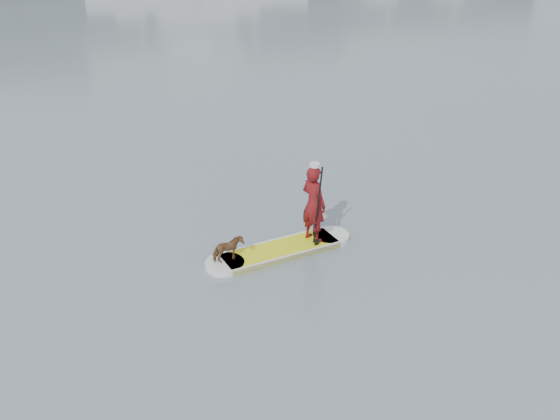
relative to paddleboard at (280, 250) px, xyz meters
name	(u,v)px	position (x,y,z in m)	size (l,w,h in m)	color
ground	(420,297)	(1.92, -2.40, -0.06)	(140.00, 140.00, 0.00)	slate
paddleboard	(280,250)	(0.00, 0.00, 0.00)	(3.28, 1.14, 0.12)	yellow
paddler	(314,204)	(0.78, 0.11, 0.90)	(0.61, 0.40, 1.68)	maroon
white_cap	(315,165)	(0.78, 0.11, 1.78)	(0.22, 0.22, 0.07)	silver
dog	(228,250)	(-1.16, -0.16, 0.32)	(0.28, 0.63, 0.53)	brown
paddle	(317,216)	(0.76, -0.15, 0.74)	(0.10, 0.30, 2.00)	black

